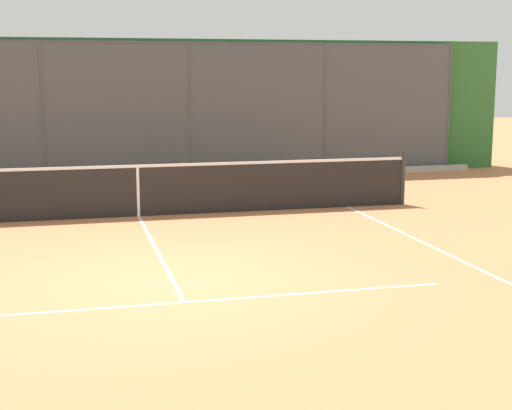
# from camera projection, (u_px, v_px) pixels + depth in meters

# --- Properties ---
(ground_plane) EXTENTS (60.00, 60.00, 0.00)m
(ground_plane) POSITION_uv_depth(u_px,v_px,m) (173.00, 281.00, 9.81)
(ground_plane) COLOR #C67A4C
(court_line_markings) EXTENTS (8.30, 10.06, 0.01)m
(court_line_markings) POSITION_uv_depth(u_px,v_px,m) (188.00, 310.00, 8.60)
(court_line_markings) COLOR white
(court_line_markings) RESTS_ON ground
(fence_backdrop) EXTENTS (20.56, 1.37, 3.44)m
(fence_backdrop) POSITION_uv_depth(u_px,v_px,m) (116.00, 110.00, 19.01)
(fence_backdrop) COLOR #474C51
(fence_backdrop) RESTS_ON ground
(tennis_net) EXTENTS (10.66, 0.09, 1.07)m
(tennis_net) POSITION_uv_depth(u_px,v_px,m) (138.00, 190.00, 14.07)
(tennis_net) COLOR #2D2D2D
(tennis_net) RESTS_ON ground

